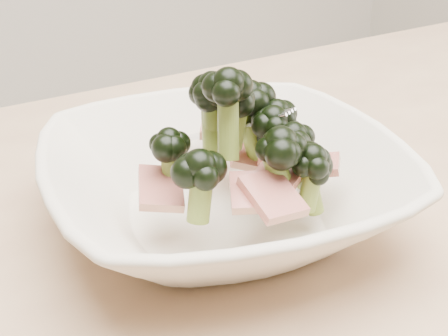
{
  "coord_description": "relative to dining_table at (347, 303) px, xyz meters",
  "views": [
    {
      "loc": [
        -0.34,
        -0.32,
        1.02
      ],
      "look_at": [
        -0.11,
        0.04,
        0.8
      ],
      "focal_mm": 50.0,
      "sensor_mm": 36.0,
      "label": 1
    }
  ],
  "objects": [
    {
      "name": "broccoli_dish",
      "position": [
        -0.1,
        0.04,
        0.14
      ],
      "size": [
        0.33,
        0.33,
        0.14
      ],
      "color": "beige",
      "rests_on": "dining_table"
    },
    {
      "name": "dining_table",
      "position": [
        0.0,
        0.0,
        0.0
      ],
      "size": [
        1.2,
        0.8,
        0.75
      ],
      "color": "tan",
      "rests_on": "ground"
    }
  ]
}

